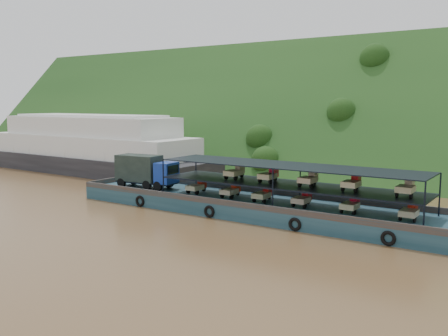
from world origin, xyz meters
The scene contains 4 objects.
ground centered at (0.00, 0.00, 0.00)m, with size 160.00×160.00×0.00m, color brown.
hillside centered at (0.00, 36.00, 0.00)m, with size 140.00×28.00×28.00m, color #183B15.
cargo_barge centered at (2.70, -0.94, 1.10)m, with size 35.00×7.18×4.54m.
passenger_ferry centered at (-29.45, 9.70, 3.48)m, with size 39.82×10.50×8.03m.
Camera 1 is at (25.75, -37.98, 9.71)m, focal length 40.00 mm.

